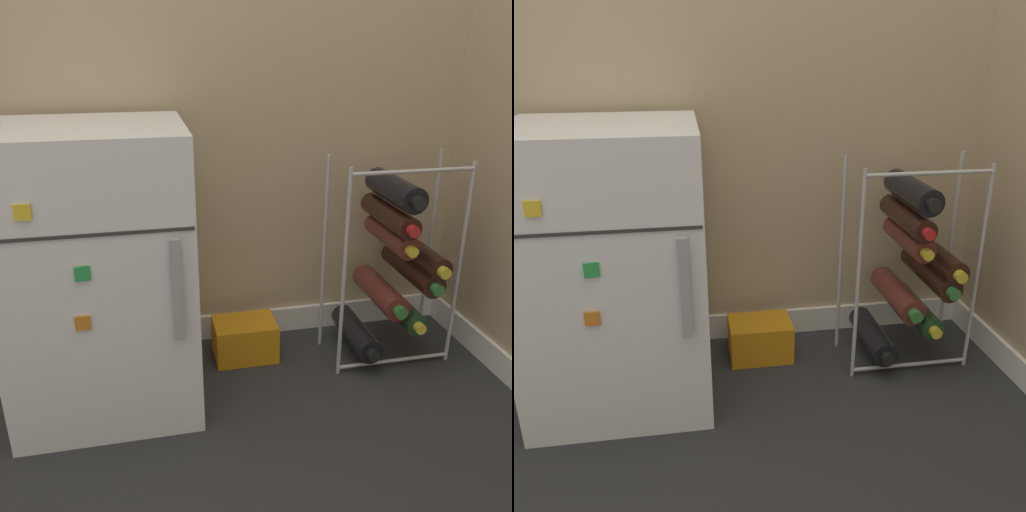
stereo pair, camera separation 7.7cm
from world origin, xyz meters
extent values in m
plane|color=#28282B|center=(0.00, 0.00, 0.00)|extent=(14.00, 14.00, 0.00)
cube|color=white|center=(0.00, 0.58, 0.04)|extent=(6.58, 0.01, 0.09)
cube|color=white|center=(-0.41, 0.33, 0.40)|extent=(0.49, 0.46, 0.80)
cube|color=#2D2D2D|center=(-0.41, 0.09, 0.59)|extent=(0.48, 0.00, 0.01)
cube|color=#9E9EA3|center=(-0.22, 0.08, 0.44)|extent=(0.02, 0.02, 0.26)
cube|color=yellow|center=(-0.54, 0.09, 0.65)|extent=(0.04, 0.01, 0.04)
cube|color=orange|center=(-0.45, 0.09, 0.37)|extent=(0.04, 0.01, 0.04)
cube|color=green|center=(-0.43, 0.09, 0.50)|extent=(0.04, 0.01, 0.04)
cylinder|color=#B2B2B7|center=(0.29, 0.28, 0.33)|extent=(0.01, 0.01, 0.67)
cylinder|color=#B2B2B7|center=(0.67, 0.28, 0.33)|extent=(0.01, 0.01, 0.67)
cylinder|color=#B2B2B7|center=(0.29, 0.46, 0.33)|extent=(0.01, 0.01, 0.67)
cylinder|color=#B2B2B7|center=(0.67, 0.46, 0.33)|extent=(0.01, 0.01, 0.67)
cylinder|color=#B2B2B7|center=(0.48, 0.28, 0.02)|extent=(0.38, 0.01, 0.01)
cylinder|color=#B2B2B7|center=(0.48, 0.28, 0.65)|extent=(0.38, 0.01, 0.01)
cylinder|color=black|center=(0.38, 0.37, 0.08)|extent=(0.08, 0.26, 0.08)
cylinder|color=black|center=(0.38, 0.23, 0.08)|extent=(0.04, 0.02, 0.04)
cylinder|color=#19381E|center=(0.52, 0.37, 0.17)|extent=(0.07, 0.29, 0.07)
cylinder|color=gold|center=(0.52, 0.22, 0.17)|extent=(0.03, 0.02, 0.03)
cylinder|color=#56231E|center=(0.45, 0.37, 0.23)|extent=(0.08, 0.28, 0.08)
cylinder|color=#2D7033|center=(0.45, 0.22, 0.23)|extent=(0.04, 0.02, 0.04)
cylinder|color=black|center=(0.56, 0.37, 0.30)|extent=(0.08, 0.30, 0.08)
cylinder|color=#2D7033|center=(0.56, 0.21, 0.30)|extent=(0.04, 0.02, 0.04)
cylinder|color=black|center=(0.57, 0.37, 0.36)|extent=(0.07, 0.31, 0.07)
cylinder|color=gold|center=(0.57, 0.21, 0.36)|extent=(0.03, 0.02, 0.03)
cylinder|color=#56231E|center=(0.47, 0.37, 0.42)|extent=(0.07, 0.26, 0.07)
cylinder|color=gold|center=(0.47, 0.23, 0.42)|extent=(0.03, 0.02, 0.03)
cylinder|color=black|center=(0.46, 0.37, 0.49)|extent=(0.07, 0.29, 0.07)
cylinder|color=red|center=(0.46, 0.22, 0.49)|extent=(0.03, 0.02, 0.03)
cylinder|color=black|center=(0.47, 0.37, 0.57)|extent=(0.08, 0.27, 0.08)
cylinder|color=black|center=(0.47, 0.22, 0.57)|extent=(0.04, 0.02, 0.04)
cube|color=orange|center=(0.01, 0.44, 0.06)|extent=(0.20, 0.15, 0.13)
camera|label=1|loc=(-0.28, -1.10, 1.00)|focal=38.00mm
camera|label=2|loc=(-0.21, -1.12, 1.00)|focal=38.00mm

